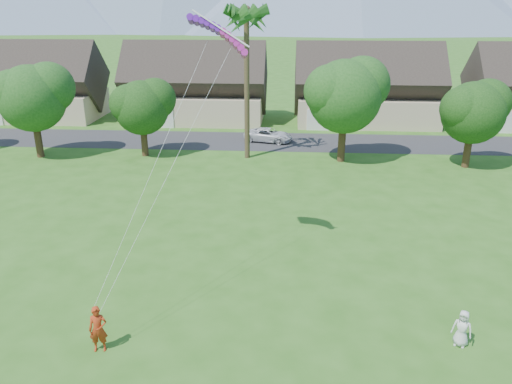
# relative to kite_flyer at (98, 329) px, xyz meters

# --- Properties ---
(street) EXTENTS (90.00, 7.00, 0.01)m
(street) POSITION_rel_kite_flyer_xyz_m (5.49, 31.55, -0.94)
(street) COLOR #2D2D30
(street) RESTS_ON ground
(kite_flyer) EXTENTS (0.76, 0.57, 1.90)m
(kite_flyer) POSITION_rel_kite_flyer_xyz_m (0.00, 0.00, 0.00)
(kite_flyer) COLOR #A83113
(kite_flyer) RESTS_ON ground
(watcher) EXTENTS (0.89, 0.78, 1.53)m
(watcher) POSITION_rel_kite_flyer_xyz_m (13.88, 1.23, -0.18)
(watcher) COLOR silver
(watcher) RESTS_ON ground
(parked_car) EXTENTS (4.99, 3.20, 1.28)m
(parked_car) POSITION_rel_kite_flyer_xyz_m (5.07, 31.55, -0.31)
(parked_car) COLOR silver
(parked_car) RESTS_ON ground
(houses_row) EXTENTS (72.75, 8.19, 8.86)m
(houses_row) POSITION_rel_kite_flyer_xyz_m (5.98, 40.55, 2.49)
(houses_row) COLOR beige
(houses_row) RESTS_ON ground
(tree_row) EXTENTS (62.27, 6.67, 8.45)m
(tree_row) POSITION_rel_kite_flyer_xyz_m (4.35, 25.47, 3.94)
(tree_row) COLOR #47301C
(tree_row) RESTS_ON ground
(fan_palm) EXTENTS (3.00, 3.00, 13.80)m
(fan_palm) POSITION_rel_kite_flyer_xyz_m (3.49, 26.05, 10.85)
(fan_palm) COLOR #4C3D26
(fan_palm) RESTS_ON ground
(parafoil_kite) EXTENTS (3.02, 1.03, 0.50)m
(parafoil_kite) POSITION_rel_kite_flyer_xyz_m (3.93, 7.52, 10.40)
(parafoil_kite) COLOR #6317B0
(parafoil_kite) RESTS_ON ground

